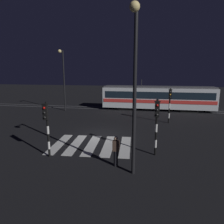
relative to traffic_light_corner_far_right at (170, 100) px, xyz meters
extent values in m
plane|color=black|center=(-5.86, -5.16, -2.34)|extent=(120.00, 120.00, 0.00)
cube|color=#59595E|center=(-5.86, 6.47, -2.32)|extent=(80.00, 0.12, 0.03)
cube|color=#59595E|center=(-5.86, 7.91, -2.32)|extent=(80.00, 0.12, 0.03)
cube|color=silver|center=(-8.25, -7.81, -2.33)|extent=(1.05, 4.19, 0.02)
cube|color=silver|center=(-7.05, -7.71, -2.33)|extent=(1.05, 4.19, 0.02)
cube|color=silver|center=(-5.86, -7.61, -2.33)|extent=(1.05, 4.19, 0.02)
cube|color=silver|center=(-4.67, -7.51, -2.33)|extent=(1.05, 4.19, 0.02)
cube|color=silver|center=(-3.47, -7.41, -2.33)|extent=(1.05, 4.19, 0.02)
cylinder|color=black|center=(0.00, 0.09, -2.08)|extent=(0.14, 0.14, 0.51)
cylinder|color=white|center=(0.00, 0.09, -1.58)|extent=(0.14, 0.14, 0.51)
cylinder|color=black|center=(0.00, 0.09, -1.07)|extent=(0.14, 0.14, 0.51)
cylinder|color=white|center=(0.00, 0.09, -0.57)|extent=(0.14, 0.14, 0.51)
cylinder|color=black|center=(0.00, 0.09, -0.06)|extent=(0.14, 0.14, 0.51)
cylinder|color=white|center=(0.00, 0.09, 0.45)|extent=(0.14, 0.14, 0.51)
cylinder|color=black|center=(0.00, 0.09, 0.95)|extent=(0.14, 0.14, 0.51)
cube|color=black|center=(0.00, -0.08, 0.61)|extent=(0.28, 0.20, 0.90)
sphere|color=black|center=(0.00, -0.19, 0.89)|extent=(0.14, 0.14, 0.14)
sphere|color=orange|center=(0.00, -0.19, 0.61)|extent=(0.14, 0.14, 0.14)
sphere|color=black|center=(0.00, -0.19, 0.33)|extent=(0.14, 0.14, 0.14)
cube|color=black|center=(0.00, -0.08, 1.10)|extent=(0.36, 0.24, 0.04)
cylinder|color=black|center=(-7.85, -10.03, -2.09)|extent=(0.14, 0.14, 0.49)
cylinder|color=white|center=(-7.85, -10.03, -1.61)|extent=(0.14, 0.14, 0.49)
cylinder|color=black|center=(-7.85, -10.03, -1.12)|extent=(0.14, 0.14, 0.49)
cylinder|color=white|center=(-7.85, -10.03, -0.63)|extent=(0.14, 0.14, 0.49)
cylinder|color=black|center=(-7.85, -10.03, -0.14)|extent=(0.14, 0.14, 0.49)
cylinder|color=white|center=(-7.85, -10.03, 0.35)|extent=(0.14, 0.14, 0.49)
cylinder|color=black|center=(-7.85, -10.03, 0.84)|extent=(0.14, 0.14, 0.49)
cube|color=black|center=(-7.85, -10.20, 0.48)|extent=(0.28, 0.20, 0.90)
sphere|color=red|center=(-7.85, -10.31, 0.76)|extent=(0.14, 0.14, 0.14)
sphere|color=black|center=(-7.85, -10.31, 0.48)|extent=(0.14, 0.14, 0.14)
sphere|color=black|center=(-7.85, -10.31, 0.20)|extent=(0.14, 0.14, 0.14)
cube|color=black|center=(-7.85, -10.20, 0.97)|extent=(0.36, 0.24, 0.04)
cylinder|color=black|center=(-1.43, -8.54, -2.09)|extent=(0.14, 0.14, 0.51)
cylinder|color=white|center=(-1.43, -8.54, -1.58)|extent=(0.14, 0.14, 0.51)
cylinder|color=black|center=(-1.43, -8.54, -1.07)|extent=(0.14, 0.14, 0.51)
cylinder|color=white|center=(-1.43, -8.54, -0.57)|extent=(0.14, 0.14, 0.51)
cylinder|color=black|center=(-1.43, -8.54, -0.06)|extent=(0.14, 0.14, 0.51)
cylinder|color=white|center=(-1.43, -8.54, 0.44)|extent=(0.14, 0.14, 0.51)
cylinder|color=black|center=(-1.43, -8.54, 0.95)|extent=(0.14, 0.14, 0.51)
cube|color=black|center=(-1.43, -8.71, 0.60)|extent=(0.28, 0.20, 0.90)
sphere|color=red|center=(-1.43, -8.82, 0.88)|extent=(0.14, 0.14, 0.14)
sphere|color=black|center=(-1.43, -8.82, 0.60)|extent=(0.14, 0.14, 0.14)
sphere|color=black|center=(-1.43, -8.82, 0.32)|extent=(0.14, 0.14, 0.14)
cube|color=black|center=(-1.43, -8.71, 1.09)|extent=(0.36, 0.24, 0.04)
cylinder|color=black|center=(-2.58, -11.17, 1.61)|extent=(0.18, 0.18, 7.90)
cylinder|color=black|center=(-2.58, -11.62, 5.46)|extent=(0.10, 0.90, 0.10)
sphere|color=#F9E08C|center=(-2.58, -12.07, 5.38)|extent=(0.44, 0.44, 0.44)
cylinder|color=black|center=(-13.19, 4.42, 1.58)|extent=(0.18, 0.18, 7.83)
cylinder|color=black|center=(-13.19, 3.97, 5.39)|extent=(0.10, 0.90, 0.10)
sphere|color=#F9E08C|center=(-13.19, 3.52, 5.31)|extent=(0.44, 0.44, 0.44)
cube|color=silver|center=(-1.02, 7.19, -0.64)|extent=(14.73, 2.50, 2.70)
cube|color=red|center=(-1.02, 5.92, -0.99)|extent=(14.43, 0.04, 0.44)
cube|color=red|center=(-1.02, 8.46, -0.99)|extent=(14.43, 0.04, 0.44)
cube|color=black|center=(-1.02, 5.92, -0.19)|extent=(13.99, 0.03, 0.90)
cube|color=#4C4C51|center=(-1.02, 7.19, 0.81)|extent=(14.43, 2.30, 0.20)
cylinder|color=#262628|center=(-3.23, 7.19, 1.31)|extent=(0.08, 0.08, 1.00)
cube|color=black|center=(3.03, 7.19, -2.16)|extent=(2.20, 2.00, 0.35)
cube|color=black|center=(-5.07, 7.19, -2.16)|extent=(2.20, 2.00, 0.35)
sphere|color=#F9F2CC|center=(6.39, 7.19, -1.04)|extent=(0.24, 0.24, 0.24)
cylinder|color=black|center=(-3.60, -10.51, -1.90)|extent=(0.24, 0.24, 0.88)
cube|color=#4C382D|center=(-3.60, -10.51, -1.16)|extent=(0.36, 0.22, 0.60)
sphere|color=tan|center=(-3.60, -10.51, -0.74)|extent=(0.22, 0.22, 0.22)
camera|label=1|loc=(-1.76, -20.91, 2.81)|focal=32.70mm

